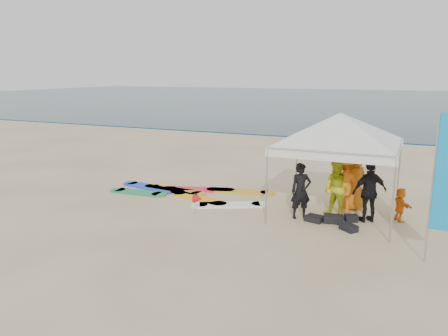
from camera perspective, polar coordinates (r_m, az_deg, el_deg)
name	(u,v)px	position (r m, az deg, el deg)	size (l,w,h in m)	color
ground	(174,227)	(12.44, -6.50, -7.62)	(120.00, 120.00, 0.00)	beige
ocean	(374,101)	(70.44, 19.05, 8.32)	(160.00, 84.00, 0.08)	#0C2633
shoreline_foam	(315,139)	(29.20, 11.74, 3.79)	(160.00, 1.20, 0.01)	silver
person_black_a	(301,191)	(13.03, 10.00, -2.97)	(0.61, 0.40, 1.66)	black
person_yellow	(337,189)	(13.41, 14.55, -2.66)	(0.83, 0.64, 1.70)	#C3D01D
person_orange_a	(345,184)	(13.66, 15.58, -2.08)	(1.21, 0.69, 1.87)	orange
person_black_b	(370,192)	(13.19, 18.48, -2.96)	(1.05, 0.44, 1.79)	black
person_orange_b	(354,180)	(14.17, 16.56, -1.57)	(0.92, 0.60, 1.89)	#CC6C12
person_seated	(400,205)	(13.66, 22.04, -4.46)	(0.92, 0.29, 0.99)	orange
canopy_tent	(341,113)	(13.14, 14.99, 6.95)	(4.70, 4.70, 3.54)	#A5A5A8
feather_flag	(447,175)	(10.60, 27.10, -0.83)	(0.59, 0.04, 3.51)	#A5A5A8
marker_pennant	(198,199)	(13.25, -3.38, -4.05)	(0.28, 0.28, 0.64)	#A5A5A8
gear_pile	(334,220)	(12.96, 14.20, -6.65)	(1.58, 1.25, 0.22)	black
surfboard_spread	(189,193)	(15.60, -4.54, -3.28)	(5.64, 2.79, 0.07)	orange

